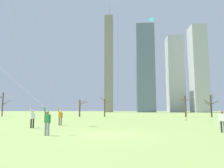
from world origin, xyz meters
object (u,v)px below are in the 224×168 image
(kite_flyer_foreground_right_purple, at_px, (9,84))
(bare_tree_rightmost, at_px, (185,105))
(kite_flyer_far_back_red, at_px, (26,87))
(bare_tree_leftmost, at_px, (211,105))
(kite_flyer_midfield_right_white, at_px, (52,89))
(distant_kite_drifting_right_teal, at_px, (154,27))
(bare_tree_right_of_center, at_px, (80,107))
(bare_tree_center, at_px, (3,104))
(bare_tree_left_of_center, at_px, (105,106))

(kite_flyer_foreground_right_purple, relative_size, bare_tree_rightmost, 3.35)
(kite_flyer_far_back_red, bearing_deg, bare_tree_rightmost, 52.95)
(kite_flyer_far_back_red, distance_m, bare_tree_leftmost, 41.63)
(kite_flyer_midfield_right_white, height_order, distant_kite_drifting_right_teal, kite_flyer_midfield_right_white)
(kite_flyer_foreground_right_purple, distance_m, bare_tree_leftmost, 44.25)
(bare_tree_right_of_center, bearing_deg, distant_kite_drifting_right_teal, -47.36)
(bare_tree_right_of_center, bearing_deg, bare_tree_center, -179.43)
(kite_flyer_foreground_right_purple, relative_size, bare_tree_leftmost, 3.08)
(bare_tree_leftmost, distance_m, bare_tree_right_of_center, 30.46)
(kite_flyer_far_back_red, distance_m, bare_tree_left_of_center, 31.40)
(bare_tree_left_of_center, relative_size, bare_tree_center, 0.78)
(bare_tree_leftmost, height_order, bare_tree_right_of_center, bare_tree_leftmost)
(kite_flyer_foreground_right_purple, bearing_deg, bare_tree_leftmost, 51.08)
(bare_tree_left_of_center, bearing_deg, distant_kite_drifting_right_teal, -59.81)
(bare_tree_left_of_center, bearing_deg, bare_tree_leftmost, -2.05)
(bare_tree_left_of_center, bearing_deg, kite_flyer_far_back_red, -97.67)
(bare_tree_right_of_center, bearing_deg, kite_flyer_far_back_red, -86.70)
(bare_tree_leftmost, height_order, bare_tree_center, bare_tree_center)
(distant_kite_drifting_right_teal, xyz_separation_m, bare_tree_rightmost, (9.04, 15.92, -12.43))
(kite_flyer_midfield_right_white, relative_size, distant_kite_drifting_right_teal, 1.32)
(kite_flyer_far_back_red, xyz_separation_m, bare_tree_left_of_center, (4.19, 31.09, -1.27))
(bare_tree_center, bearing_deg, distant_kite_drifting_right_teal, -25.69)
(bare_tree_rightmost, xyz_separation_m, bare_tree_right_of_center, (-24.73, 1.13, -0.42))
(kite_flyer_far_back_red, bearing_deg, distant_kite_drifting_right_teal, 46.12)
(kite_flyer_foreground_right_purple, bearing_deg, bare_tree_rightmost, 57.40)
(kite_flyer_midfield_right_white, height_order, bare_tree_right_of_center, kite_flyer_midfield_right_white)
(kite_flyer_midfield_right_white, distance_m, distant_kite_drifting_right_teal, 19.89)
(kite_flyer_far_back_red, xyz_separation_m, bare_tree_center, (-21.15, 31.28, -0.57))
(bare_tree_left_of_center, height_order, bare_tree_leftmost, bare_tree_leftmost)
(kite_flyer_foreground_right_purple, xyz_separation_m, bare_tree_left_of_center, (3.37, 35.29, -1.03))
(kite_flyer_far_back_red, relative_size, kite_flyer_foreground_right_purple, 0.90)
(bare_tree_leftmost, bearing_deg, bare_tree_right_of_center, 177.63)
(kite_flyer_foreground_right_purple, height_order, bare_tree_rightmost, kite_flyer_foreground_right_purple)
(bare_tree_rightmost, xyz_separation_m, bare_tree_leftmost, (5.70, -0.13, 0.03))
(bare_tree_right_of_center, relative_size, bare_tree_center, 0.69)
(kite_flyer_foreground_right_purple, height_order, bare_tree_right_of_center, kite_flyer_foreground_right_purple)
(kite_flyer_foreground_right_purple, bearing_deg, bare_tree_left_of_center, 84.55)
(kite_flyer_midfield_right_white, distance_m, bare_tree_right_of_center, 27.52)
(bare_tree_leftmost, bearing_deg, kite_flyer_midfield_right_white, -136.69)
(kite_flyer_far_back_red, height_order, bare_tree_rightmost, kite_flyer_far_back_red)
(kite_flyer_far_back_red, xyz_separation_m, bare_tree_leftmost, (28.61, 30.22, -1.00))
(bare_tree_left_of_center, height_order, bare_tree_rightmost, bare_tree_rightmost)
(bare_tree_rightmost, bearing_deg, bare_tree_left_of_center, 177.73)
(distant_kite_drifting_right_teal, height_order, bare_tree_left_of_center, distant_kite_drifting_right_teal)
(distant_kite_drifting_right_teal, bearing_deg, kite_flyer_midfield_right_white, -141.49)
(bare_tree_left_of_center, height_order, bare_tree_center, bare_tree_center)
(bare_tree_left_of_center, bearing_deg, bare_tree_rightmost, -2.27)
(kite_flyer_foreground_right_purple, height_order, bare_tree_left_of_center, kite_flyer_foreground_right_purple)
(bare_tree_center, bearing_deg, bare_tree_leftmost, -1.23)
(kite_flyer_midfield_right_white, distance_m, bare_tree_rightmost, 34.21)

